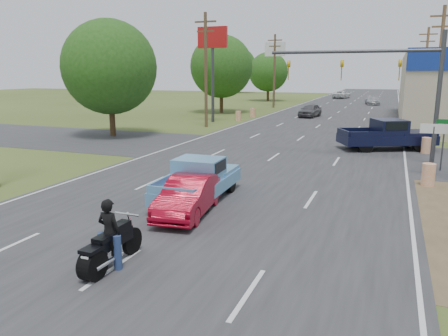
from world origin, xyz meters
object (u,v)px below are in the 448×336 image
at_px(motorcycle, 108,249).
at_px(blue_pickup, 199,179).
at_px(red_convertible, 188,196).
at_px(distant_car_silver, 372,100).
at_px(distant_car_white, 342,95).
at_px(navy_pickup, 389,134).
at_px(distant_car_grey, 310,110).
at_px(rider, 110,236).

relative_size(motorcycle, blue_pickup, 0.48).
xyz_separation_m(red_convertible, distant_car_silver, (3.36, 58.51, 0.00)).
bearing_deg(motorcycle, distant_car_white, 93.52).
relative_size(distant_car_silver, distant_car_white, 0.89).
distance_m(navy_pickup, distant_car_white, 57.89).
height_order(motorcycle, distant_car_grey, distant_car_grey).
bearing_deg(red_convertible, distant_car_silver, 79.41).
distance_m(rider, distant_car_grey, 40.45).
bearing_deg(motorcycle, distant_car_grey, 94.46).
height_order(red_convertible, motorcycle, red_convertible).
height_order(red_convertible, distant_car_grey, distant_car_grey).
relative_size(red_convertible, distant_car_silver, 0.88).
relative_size(motorcycle, distant_car_grey, 0.56).
xyz_separation_m(red_convertible, rider, (0.02, -4.60, 0.20)).
bearing_deg(distant_car_silver, distant_car_white, 102.98).
bearing_deg(navy_pickup, red_convertible, -46.62).
bearing_deg(red_convertible, motorcycle, -97.08).
bearing_deg(navy_pickup, distant_car_grey, 178.03).
distance_m(red_convertible, distant_car_white, 73.77).
bearing_deg(distant_car_white, blue_pickup, 101.20).
height_order(blue_pickup, navy_pickup, navy_pickup).
relative_size(blue_pickup, distant_car_silver, 1.10).
distance_m(distant_car_grey, distant_car_white, 37.93).
distance_m(motorcycle, distant_car_grey, 40.52).
xyz_separation_m(rider, distant_car_silver, (3.34, 63.11, -0.20)).
bearing_deg(distant_car_grey, motorcycle, -79.67).
bearing_deg(distant_car_silver, distant_car_grey, -113.20).
height_order(blue_pickup, distant_car_white, blue_pickup).
relative_size(red_convertible, blue_pickup, 0.80).
distance_m(motorcycle, navy_pickup, 22.16).
bearing_deg(distant_car_grey, rider, -79.66).
relative_size(distant_car_grey, distant_car_white, 0.84).
bearing_deg(navy_pickup, distant_car_white, 163.42).
distance_m(distant_car_grey, distant_car_silver, 23.38).
bearing_deg(rider, blue_pickup, -84.83).
bearing_deg(rider, distant_car_grey, -85.53).
height_order(rider, navy_pickup, navy_pickup).
bearing_deg(distant_car_grey, distant_car_silver, 83.56).
xyz_separation_m(rider, navy_pickup, (6.29, 21.17, 0.12)).
bearing_deg(motorcycle, rider, 90.00).
xyz_separation_m(rider, distant_car_grey, (-2.19, 40.39, -0.13)).
height_order(red_convertible, rider, rider).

